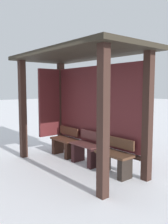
{
  "coord_description": "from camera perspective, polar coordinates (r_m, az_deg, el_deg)",
  "views": [
    {
      "loc": [
        4.12,
        -3.14,
        1.78
      ],
      "look_at": [
        0.09,
        0.15,
        1.24
      ],
      "focal_mm": 37.92,
      "sensor_mm": 36.0,
      "label": 1
    }
  ],
  "objects": [
    {
      "name": "ground_plane",
      "position": [
        5.48,
        -1.88,
        -13.02
      ],
      "size": [
        60.0,
        60.0,
        0.0
      ],
      "primitive_type": "plane",
      "color": "silver"
    },
    {
      "name": "bus_shelter",
      "position": [
        5.4,
        -0.88,
        6.08
      ],
      "size": [
        3.4,
        1.64,
        2.54
      ],
      "color": "#35201A",
      "rests_on": "ground"
    },
    {
      "name": "bench_left_inside",
      "position": [
        6.25,
        -4.7,
        -7.6
      ],
      "size": [
        0.79,
        0.36,
        0.74
      ],
      "color": "#542E20",
      "rests_on": "ground"
    },
    {
      "name": "bench_center_inside",
      "position": [
        5.56,
        0.6,
        -9.25
      ],
      "size": [
        0.79,
        0.38,
        0.76
      ],
      "color": "brown",
      "rests_on": "ground"
    },
    {
      "name": "bench_right_inside",
      "position": [
        4.94,
        7.37,
        -11.27
      ],
      "size": [
        0.79,
        0.37,
        0.74
      ],
      "color": "#523423",
      "rests_on": "ground"
    }
  ]
}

